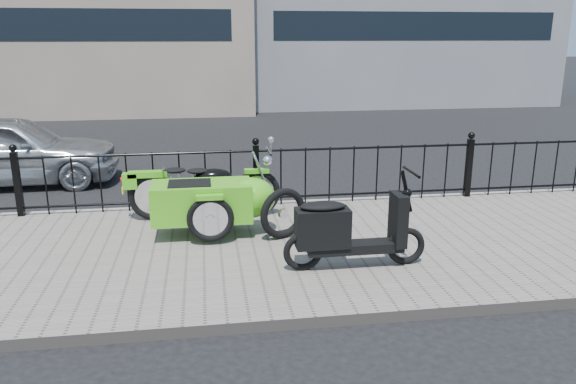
{
  "coord_description": "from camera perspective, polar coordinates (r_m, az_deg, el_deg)",
  "views": [
    {
      "loc": [
        -0.77,
        -7.12,
        2.71
      ],
      "look_at": [
        0.29,
        -0.1,
        0.71
      ],
      "focal_mm": 35.0,
      "sensor_mm": 36.0,
      "label": 1
    }
  ],
  "objects": [
    {
      "name": "ground",
      "position": [
        7.66,
        -2.26,
        -5.04
      ],
      "size": [
        120.0,
        120.0,
        0.0
      ],
      "primitive_type": "plane",
      "color": "black",
      "rests_on": "ground"
    },
    {
      "name": "sidewalk",
      "position": [
        7.17,
        -1.82,
        -6.0
      ],
      "size": [
        30.0,
        3.8,
        0.12
      ],
      "primitive_type": "cube",
      "color": "slate",
      "rests_on": "ground"
    },
    {
      "name": "curb",
      "position": [
        8.99,
        -3.29,
        -1.46
      ],
      "size": [
        30.0,
        0.1,
        0.12
      ],
      "primitive_type": "cube",
      "color": "gray",
      "rests_on": "ground"
    },
    {
      "name": "iron_fence",
      "position": [
        8.72,
        -3.26,
        1.58
      ],
      "size": [
        14.11,
        0.11,
        1.08
      ],
      "color": "black",
      "rests_on": "sidewalk"
    },
    {
      "name": "motorcycle_sidecar",
      "position": [
        7.62,
        -7.4,
        -0.55
      ],
      "size": [
        2.28,
        1.48,
        0.98
      ],
      "color": "black",
      "rests_on": "sidewalk"
    },
    {
      "name": "scooter",
      "position": [
        6.4,
        5.89,
        -4.01
      ],
      "size": [
        1.67,
        0.49,
        1.13
      ],
      "color": "black",
      "rests_on": "sidewalk"
    },
    {
      "name": "spare_tire",
      "position": [
        7.33,
        -0.49,
        -2.19
      ],
      "size": [
        0.66,
        0.36,
        0.68
      ],
      "primitive_type": "torus",
      "rotation": [
        1.57,
        0.0,
        0.42
      ],
      "color": "black",
      "rests_on": "sidewalk"
    },
    {
      "name": "sedan_car",
      "position": [
        11.57,
        -26.51,
        3.85
      ],
      "size": [
        3.93,
        1.69,
        1.32
      ],
      "primitive_type": "imported",
      "rotation": [
        0.0,
        0.0,
        1.6
      ],
      "color": "silver",
      "rests_on": "ground"
    }
  ]
}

